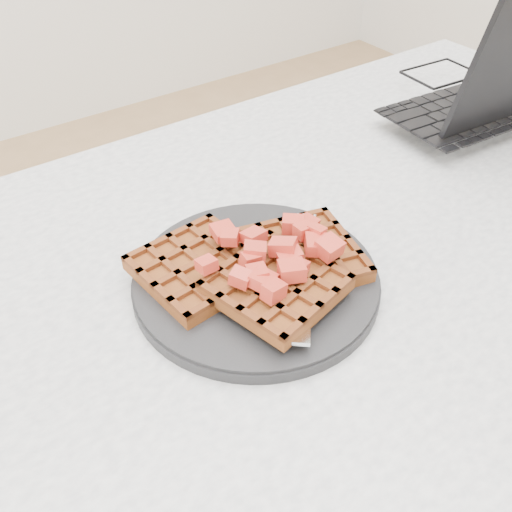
{
  "coord_description": "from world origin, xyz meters",
  "views": [
    {
      "loc": [
        -0.38,
        -0.32,
        1.16
      ],
      "look_at": [
        -0.13,
        0.03,
        0.79
      ],
      "focal_mm": 40.0,
      "sensor_mm": 36.0,
      "label": 1
    }
  ],
  "objects": [
    {
      "name": "table",
      "position": [
        0.0,
        0.0,
        0.64
      ],
      "size": [
        1.2,
        0.8,
        0.75
      ],
      "color": "silver",
      "rests_on": "ground"
    },
    {
      "name": "plate",
      "position": [
        -0.13,
        0.03,
        0.76
      ],
      "size": [
        0.25,
        0.25,
        0.02
      ],
      "primitive_type": "cylinder",
      "color": "black",
      "rests_on": "table"
    },
    {
      "name": "waffles",
      "position": [
        -0.13,
        0.03,
        0.78
      ],
      "size": [
        0.23,
        0.2,
        0.03
      ],
      "color": "brown",
      "rests_on": "plate"
    },
    {
      "name": "strawberry_pile",
      "position": [
        -0.13,
        0.03,
        0.8
      ],
      "size": [
        0.15,
        0.15,
        0.02
      ],
      "primitive_type": null,
      "color": "#A21E14",
      "rests_on": "waffles"
    },
    {
      "name": "fork",
      "position": [
        -0.09,
        0.0,
        0.77
      ],
      "size": [
        0.14,
        0.15,
        0.02
      ],
      "primitive_type": null,
      "rotation": [
        0.0,
        0.0,
        -0.71
      ],
      "color": "silver",
      "rests_on": "plate"
    },
    {
      "name": "laptop",
      "position": [
        0.4,
        0.16,
        0.79
      ],
      "size": [
        0.38,
        0.3,
        0.25
      ],
      "rotation": [
        0.0,
        0.0,
        3.06
      ],
      "color": "black",
      "rests_on": "table"
    }
  ]
}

